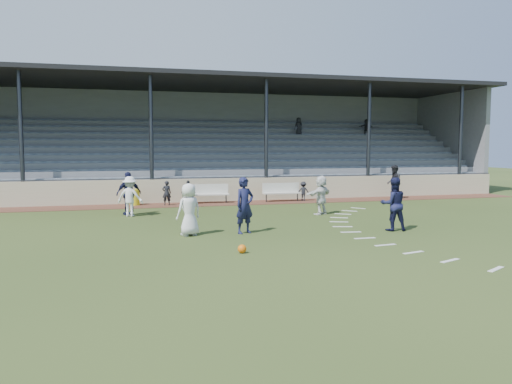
# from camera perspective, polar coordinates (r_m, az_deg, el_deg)

# --- Properties ---
(ground) EXTENTS (90.00, 90.00, 0.00)m
(ground) POSITION_cam_1_polar(r_m,az_deg,el_deg) (14.90, 2.49, -5.83)
(ground) COLOR #2F3E19
(ground) RESTS_ON ground
(cinder_track) EXTENTS (34.00, 2.00, 0.02)m
(cinder_track) POSITION_cam_1_polar(r_m,az_deg,el_deg) (25.01, -4.72, -1.34)
(cinder_track) COLOR #4F2B1F
(cinder_track) RESTS_ON ground
(retaining_wall) EXTENTS (34.00, 0.18, 1.20)m
(retaining_wall) POSITION_cam_1_polar(r_m,az_deg,el_deg) (25.98, -5.14, 0.21)
(retaining_wall) COLOR #BEB292
(retaining_wall) RESTS_ON ground
(bench_left) EXTENTS (2.02, 0.60, 0.95)m
(bench_left) POSITION_cam_1_polar(r_m,az_deg,el_deg) (25.24, -5.41, 0.03)
(bench_left) COLOR beige
(bench_left) RESTS_ON cinder_track
(bench_right) EXTENTS (2.00, 0.46, 0.95)m
(bench_right) POSITION_cam_1_polar(r_m,az_deg,el_deg) (25.96, 2.91, 0.19)
(bench_right) COLOR beige
(bench_right) RESTS_ON cinder_track
(trash_bin) EXTENTS (0.48, 0.48, 0.77)m
(trash_bin) POSITION_cam_1_polar(r_m,az_deg,el_deg) (24.90, -13.69, -0.58)
(trash_bin) COLOR gold
(trash_bin) RESTS_ON cinder_track
(football) EXTENTS (0.23, 0.23, 0.23)m
(football) POSITION_cam_1_polar(r_m,az_deg,el_deg) (13.47, -1.60, -6.51)
(football) COLOR #DA640C
(football) RESTS_ON ground
(player_white_lead) EXTENTS (0.97, 0.81, 1.69)m
(player_white_lead) POSITION_cam_1_polar(r_m,az_deg,el_deg) (16.11, -7.67, -2.00)
(player_white_lead) COLOR silver
(player_white_lead) RESTS_ON ground
(player_navy_lead) EXTENTS (0.79, 0.66, 1.86)m
(player_navy_lead) POSITION_cam_1_polar(r_m,az_deg,el_deg) (16.37, -1.30, -1.54)
(player_navy_lead) COLOR #151739
(player_navy_lead) RESTS_ON ground
(player_navy_mid) EXTENTS (0.99, 0.83, 1.82)m
(player_navy_mid) POSITION_cam_1_polar(r_m,az_deg,el_deg) (17.54, 15.43, -1.35)
(player_navy_mid) COLOR #151739
(player_navy_mid) RESTS_ON ground
(player_white_wing) EXTENTS (1.21, 0.97, 1.64)m
(player_white_wing) POSITION_cam_1_polar(r_m,az_deg,el_deg) (21.02, -14.20, -0.49)
(player_white_wing) COLOR silver
(player_white_wing) RESTS_ON ground
(player_navy_wing) EXTENTS (1.14, 0.78, 1.80)m
(player_navy_wing) POSITION_cam_1_polar(r_m,az_deg,el_deg) (21.48, -14.33, -0.16)
(player_navy_wing) COLOR #151739
(player_navy_wing) RESTS_ON ground
(player_white_back) EXTENTS (1.55, 1.22, 1.65)m
(player_white_back) POSITION_cam_1_polar(r_m,az_deg,el_deg) (21.15, 7.42, -0.34)
(player_white_back) COLOR silver
(player_white_back) RESTS_ON ground
(official) EXTENTS (1.02, 1.11, 1.83)m
(official) POSITION_cam_1_polar(r_m,az_deg,el_deg) (28.18, 15.50, 1.12)
(official) COLOR black
(official) RESTS_ON cinder_track
(sub_left_near) EXTENTS (0.45, 0.31, 1.19)m
(sub_left_near) POSITION_cam_1_polar(r_m,az_deg,el_deg) (24.53, -10.18, -0.11)
(sub_left_near) COLOR black
(sub_left_near) RESTS_ON cinder_track
(sub_left_far) EXTENTS (0.73, 0.40, 1.18)m
(sub_left_far) POSITION_cam_1_polar(r_m,az_deg,el_deg) (24.64, -7.73, -0.06)
(sub_left_far) COLOR black
(sub_left_far) RESTS_ON cinder_track
(sub_right) EXTENTS (0.73, 0.55, 1.01)m
(sub_right) POSITION_cam_1_polar(r_m,az_deg,el_deg) (26.23, 5.43, 0.09)
(sub_right) COLOR black
(sub_right) RESTS_ON cinder_track
(grandstand) EXTENTS (34.60, 9.00, 6.61)m
(grandstand) POSITION_cam_1_polar(r_m,az_deg,el_deg) (30.54, -6.66, 3.95)
(grandstand) COLOR slate
(grandstand) RESTS_ON ground
(penalty_arc) EXTENTS (3.89, 14.63, 0.01)m
(penalty_arc) POSITION_cam_1_polar(r_m,az_deg,el_deg) (16.59, 16.25, -4.88)
(penalty_arc) COLOR silver
(penalty_arc) RESTS_ON ground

